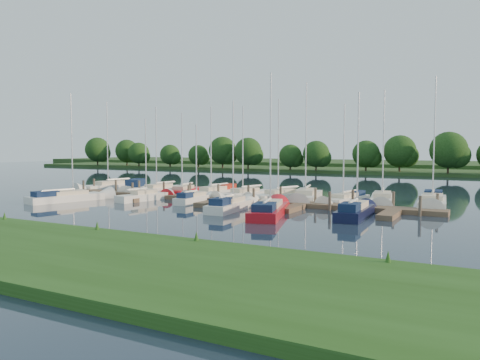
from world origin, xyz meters
The scene contains 24 objects.
ground centered at (0.00, 0.00, 0.00)m, with size 260.00×260.00×0.00m, color #192532.
near_bank centered at (0.00, -16.00, 0.25)m, with size 90.00×10.00×0.50m, color #214814.
dock centered at (0.00, 7.31, 0.20)m, with size 40.00×6.00×0.40m.
mooring_pilings centered at (0.00, 8.43, 0.60)m, with size 38.24×2.84×2.00m.
far_shore centered at (0.00, 75.00, 0.30)m, with size 180.00×30.00×0.60m, color #233D17.
distant_hill centered at (0.00, 100.00, 0.70)m, with size 220.00×40.00×1.40m, color #305224.
treeline centered at (3.01, 62.12, 4.07)m, with size 146.48×9.04×8.19m.
sailboat_n_0 centered at (-19.02, 12.00, 0.28)m, with size 3.97×9.00×11.41m.
motorboat centered at (-14.34, 11.25, 0.39)m, with size 3.93×6.72×1.97m.
sailboat_n_2 centered at (-11.37, 11.82, 0.27)m, with size 3.21×8.22×10.36m.
sailboat_n_3 centered at (-7.57, 11.44, 0.27)m, with size 2.58×7.50×9.54m.
sailboat_n_4 centered at (-3.54, 11.44, 0.33)m, with size 3.07×7.87×10.07m.
sailboat_n_5 centered at (0.09, 11.63, 0.28)m, with size 3.82×7.79×9.98m.
sailboat_n_6 centered at (4.07, 11.74, 0.28)m, with size 4.38×8.18×10.56m.
sailboat_n_7 centered at (6.67, 12.18, 0.28)m, with size 3.86×9.61×12.09m.
sailboat_n_8 centered at (10.64, 12.07, 0.31)m, with size 3.14×7.76×9.74m.
sailboat_n_9 centered at (13.87, 13.24, 0.28)m, with size 3.27×8.78×11.08m.
sailboat_n_10 centered at (18.22, 13.60, 0.32)m, with size 2.87×9.58×12.02m.
sailboat_s_0 centered at (-14.09, 1.13, 0.32)m, with size 3.90×8.82×11.05m.
sailboat_s_1 centered at (-7.94, 5.18, 0.28)m, with size 2.55×6.65×8.59m.
sailboat_s_2 centered at (-2.29, 5.79, 0.32)m, with size 1.59×6.05×7.93m.
sailboat_s_3 centered at (3.44, 2.73, 0.33)m, with size 2.23×7.51×9.69m.
sailboat_s_4 centered at (7.50, 1.63, 0.33)m, with size 4.18×9.18×11.57m.
sailboat_s_5 centered at (13.73, 3.83, 0.34)m, with size 2.07×7.68×9.97m.
Camera 1 is at (22.60, -31.60, 5.34)m, focal length 35.00 mm.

